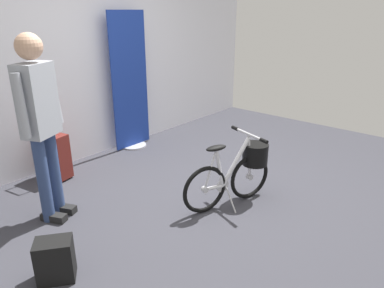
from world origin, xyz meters
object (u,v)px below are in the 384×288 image
object	(u,v)px
visitor_near_wall	(40,118)
backpack_on_floor	(55,260)
folding_bike_foreground	(239,169)
rolling_suitcase	(54,155)
floor_banner_stand	(130,89)

from	to	relation	value
visitor_near_wall	backpack_on_floor	world-z (taller)	visitor_near_wall
folding_bike_foreground	rolling_suitcase	world-z (taller)	rolling_suitcase
backpack_on_floor	folding_bike_foreground	bearing A→B (deg)	-11.61
folding_bike_foreground	visitor_near_wall	bearing A→B (deg)	139.43
visitor_near_wall	rolling_suitcase	xyz separation A→B (m)	(0.46, 0.76, -0.69)
visitor_near_wall	rolling_suitcase	distance (m)	1.13
floor_banner_stand	backpack_on_floor	bearing A→B (deg)	-142.46
rolling_suitcase	backpack_on_floor	distance (m)	1.81
folding_bike_foreground	backpack_on_floor	bearing A→B (deg)	168.39
floor_banner_stand	backpack_on_floor	size ratio (longest dim) A/B	5.73
folding_bike_foreground	rolling_suitcase	bearing A→B (deg)	115.33
folding_bike_foreground	visitor_near_wall	size ratio (longest dim) A/B	0.59
floor_banner_stand	visitor_near_wall	xyz separation A→B (m)	(-1.73, -0.86, 0.13)
visitor_near_wall	rolling_suitcase	bearing A→B (deg)	58.61
floor_banner_stand	rolling_suitcase	size ratio (longest dim) A/B	2.24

